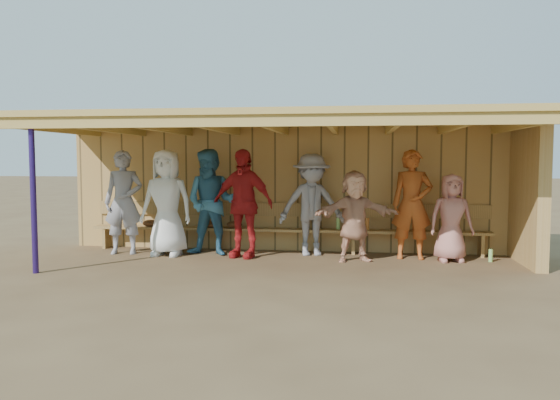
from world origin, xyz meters
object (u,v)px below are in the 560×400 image
object	(u,v)px
player_g	(412,204)
bench	(286,224)
player_b	(167,203)
player_a	(124,202)
player_f	(355,216)
player_e	(312,205)
player_h	(451,218)
player_d	(243,203)
player_c	(211,202)

from	to	relation	value
player_g	bench	bearing A→B (deg)	170.67
player_g	player_b	bearing A→B (deg)	-175.25
player_a	player_f	bearing A→B (deg)	-11.72
player_e	player_h	world-z (taller)	player_e
player_b	player_f	size ratio (longest dim) A/B	1.23
player_d	player_e	bearing A→B (deg)	31.55
player_d	player_g	world-z (taller)	player_d
player_c	player_h	distance (m)	4.29
player_a	player_e	world-z (taller)	player_a
player_b	player_f	xyz separation A→B (m)	(3.42, -0.11, -0.18)
player_e	bench	size ratio (longest dim) A/B	0.25
player_c	player_e	xyz separation A→B (m)	(1.84, 0.26, -0.04)
player_e	player_f	bearing A→B (deg)	-47.06
player_a	player_b	size ratio (longest dim) A/B	1.00
player_d	bench	bearing A→B (deg)	58.97
player_d	player_e	distance (m)	1.28
player_f	bench	world-z (taller)	player_f
player_a	player_d	distance (m)	2.28
player_e	bench	xyz separation A→B (m)	(-0.53, 0.31, -0.41)
player_a	player_g	world-z (taller)	same
player_b	player_h	bearing A→B (deg)	2.20
player_c	player_f	xyz separation A→B (m)	(2.62, -0.25, -0.19)
player_a	player_b	bearing A→B (deg)	-13.49
player_a	player_c	distance (m)	1.66
player_c	player_d	world-z (taller)	player_c
player_c	player_h	xyz separation A→B (m)	(4.28, -0.04, -0.22)
player_h	player_c	bearing A→B (deg)	172.09
player_a	player_d	xyz separation A→B (m)	(2.28, -0.05, 0.01)
player_d	player_f	world-z (taller)	player_d
player_b	player_e	xyz separation A→B (m)	(2.64, 0.40, -0.04)
player_f	bench	xyz separation A→B (m)	(-1.31, 0.81, -0.26)
player_f	player_h	size ratio (longest dim) A/B	1.04
player_e	player_h	size ratio (longest dim) A/B	1.23
player_g	bench	xyz separation A→B (m)	(-2.32, 0.44, -0.44)
player_a	player_b	distance (m)	0.86
player_b	player_c	distance (m)	0.81
player_f	player_h	distance (m)	1.67
player_d	player_g	distance (m)	3.02
player_e	player_f	size ratio (longest dim) A/B	1.18
player_h	bench	world-z (taller)	player_h
player_b	player_h	xyz separation A→B (m)	(5.08, 0.10, -0.22)
bench	player_g	bearing A→B (deg)	-10.62
player_a	player_e	size ratio (longest dim) A/B	1.04
player_e	player_d	bearing A→B (deg)	-176.76
player_a	bench	xyz separation A→B (m)	(2.97, 0.64, -0.44)
player_d	player_h	distance (m)	3.67
player_a	player_e	xyz separation A→B (m)	(3.49, 0.34, -0.04)
bench	player_f	bearing A→B (deg)	-31.61
player_a	bench	distance (m)	3.07
player_b	player_h	distance (m)	5.09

